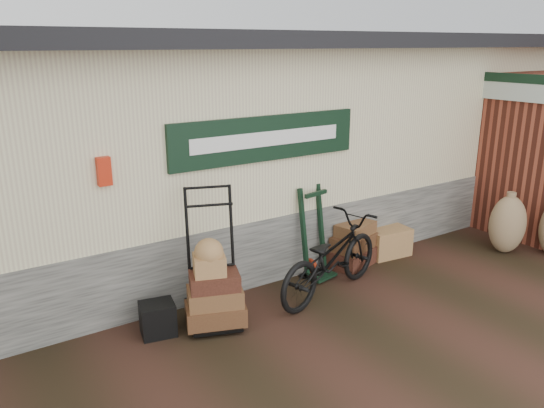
# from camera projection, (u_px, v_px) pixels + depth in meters

# --- Properties ---
(ground) EXTENTS (80.00, 80.00, 0.00)m
(ground) POSITION_uv_depth(u_px,v_px,m) (332.00, 308.00, 6.40)
(ground) COLOR black
(ground) RESTS_ON ground
(station_building) EXTENTS (14.40, 4.10, 3.20)m
(station_building) POSITION_uv_depth(u_px,v_px,m) (221.00, 142.00, 8.12)
(station_building) COLOR #4C4C47
(station_building) RESTS_ON ground
(brick_outbuilding) EXTENTS (1.71, 4.51, 2.62)m
(brick_outbuilding) POSITION_uv_depth(u_px,v_px,m) (496.00, 146.00, 9.43)
(brick_outbuilding) COLOR maroon
(brick_outbuilding) RESTS_ON ground
(porter_trolley) EXTENTS (0.95, 0.83, 1.59)m
(porter_trolley) POSITION_uv_depth(u_px,v_px,m) (212.00, 256.00, 5.88)
(porter_trolley) COLOR black
(porter_trolley) RESTS_ON ground
(green_barrow) EXTENTS (0.51, 0.46, 1.25)m
(green_barrow) POSITION_uv_depth(u_px,v_px,m) (315.00, 233.00, 7.10)
(green_barrow) COLOR black
(green_barrow) RESTS_ON ground
(suitcase_stack) EXTENTS (0.81, 0.63, 0.63)m
(suitcase_stack) POSITION_uv_depth(u_px,v_px,m) (354.00, 244.00, 7.55)
(suitcase_stack) COLOR #371A11
(suitcase_stack) RESTS_ON ground
(wicker_hamper) EXTENTS (0.68, 0.48, 0.42)m
(wicker_hamper) POSITION_uv_depth(u_px,v_px,m) (387.00, 242.00, 7.94)
(wicker_hamper) COLOR #91613A
(wicker_hamper) RESTS_ON ground
(black_trunk) EXTENTS (0.42, 0.38, 0.37)m
(black_trunk) POSITION_uv_depth(u_px,v_px,m) (158.00, 319.00, 5.77)
(black_trunk) COLOR black
(black_trunk) RESTS_ON ground
(bicycle) EXTENTS (1.14, 2.01, 1.11)m
(bicycle) POSITION_uv_depth(u_px,v_px,m) (331.00, 254.00, 6.59)
(bicycle) COLOR black
(bicycle) RESTS_ON ground
(burlap_sack_left) EXTENTS (0.68, 0.63, 0.89)m
(burlap_sack_left) POSITION_uv_depth(u_px,v_px,m) (507.00, 224.00, 7.98)
(burlap_sack_left) COLOR #836446
(burlap_sack_left) RESTS_ON ground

